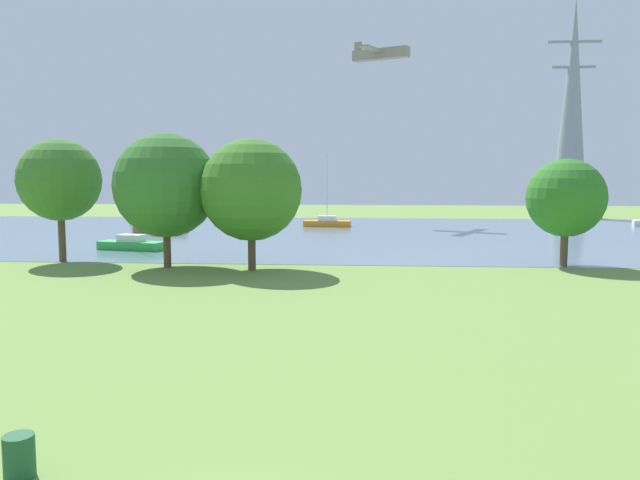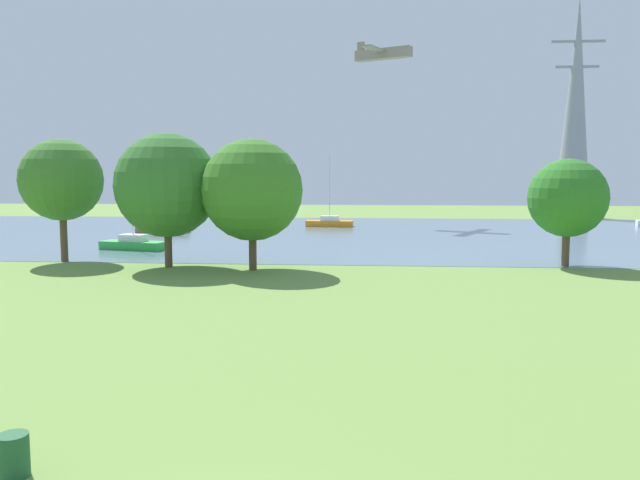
% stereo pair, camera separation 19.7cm
% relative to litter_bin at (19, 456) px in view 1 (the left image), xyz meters
% --- Properties ---
extents(ground_plane, '(160.00, 160.00, 0.00)m').
position_rel_litter_bin_xyz_m(ground_plane, '(4.40, 19.15, -0.40)').
color(ground_plane, olive).
extents(litter_bin, '(0.56, 0.56, 0.80)m').
position_rel_litter_bin_xyz_m(litter_bin, '(0.00, 0.00, 0.00)').
color(litter_bin, '#1E512D').
rests_on(litter_bin, ground).
extents(water_surface, '(140.00, 40.00, 0.02)m').
position_rel_litter_bin_xyz_m(water_surface, '(4.40, 47.15, -0.39)').
color(water_surface, slate).
rests_on(water_surface, ground).
extents(sailboat_orange, '(4.90, 1.85, 7.41)m').
position_rel_litter_bin_xyz_m(sailboat_orange, '(2.17, 54.69, 0.07)').
color(sailboat_orange, orange).
rests_on(sailboat_orange, water_surface).
extents(sailboat_green, '(5.01, 2.53, 6.14)m').
position_rel_litter_bin_xyz_m(sailboat_green, '(-10.64, 33.73, 0.05)').
color(sailboat_green, green).
rests_on(sailboat_green, water_surface).
extents(sailboat_brown, '(4.92, 1.96, 8.03)m').
position_rel_litter_bin_xyz_m(sailboat_brown, '(-12.79, 46.82, 0.08)').
color(sailboat_brown, brown).
rests_on(sailboat_brown, water_surface).
extents(sailboat_gray, '(4.92, 1.93, 7.55)m').
position_rel_litter_bin_xyz_m(sailboat_gray, '(-16.28, 57.30, 0.07)').
color(sailboat_gray, gray).
rests_on(sailboat_gray, water_surface).
extents(tree_mid_shore, '(5.07, 5.07, 7.63)m').
position_rel_litter_bin_xyz_m(tree_mid_shore, '(-12.72, 27.58, 4.68)').
color(tree_mid_shore, brown).
rests_on(tree_mid_shore, ground).
extents(tree_east_near, '(6.07, 6.07, 7.84)m').
position_rel_litter_bin_xyz_m(tree_east_near, '(-5.41, 25.66, 4.40)').
color(tree_east_near, brown).
rests_on(tree_east_near, ground).
extents(tree_east_far, '(5.76, 5.76, 7.45)m').
position_rel_litter_bin_xyz_m(tree_east_far, '(-0.25, 24.95, 4.16)').
color(tree_east_far, brown).
rests_on(tree_east_far, ground).
extents(tree_west_near, '(4.61, 4.61, 6.37)m').
position_rel_litter_bin_xyz_m(tree_west_near, '(17.99, 27.90, 3.65)').
color(tree_west_near, brown).
rests_on(tree_west_near, ground).
extents(electricity_pylon, '(6.40, 4.40, 26.66)m').
position_rel_litter_bin_xyz_m(electricity_pylon, '(31.21, 70.64, 12.94)').
color(electricity_pylon, gray).
rests_on(electricity_pylon, ground).
extents(light_aircraft, '(6.21, 8.00, 2.10)m').
position_rel_litter_bin_xyz_m(light_aircraft, '(7.55, 59.99, 17.91)').
color(light_aircraft, gray).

